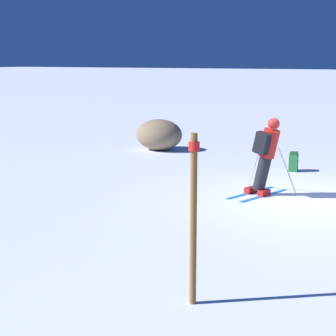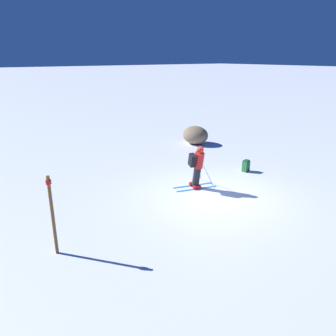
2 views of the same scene
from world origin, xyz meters
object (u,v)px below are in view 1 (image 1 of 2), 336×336
(exposed_boulder_0, at_px, (159,135))
(trail_marker, at_px, (193,213))
(skier, at_px, (266,153))
(spare_backpack, at_px, (294,162))

(exposed_boulder_0, xyz_separation_m, trail_marker, (-6.09, 9.74, 0.62))
(trail_marker, bearing_deg, skier, -79.18)
(exposed_boulder_0, distance_m, trail_marker, 11.51)
(skier, distance_m, exposed_boulder_0, 6.63)
(skier, bearing_deg, trail_marker, 117.10)
(skier, xyz_separation_m, exposed_boulder_0, (5.05, -4.27, -0.44))
(spare_backpack, height_order, exposed_boulder_0, exposed_boulder_0)
(skier, xyz_separation_m, trail_marker, (-1.05, 5.47, 0.19))
(spare_backpack, relative_size, trail_marker, 0.24)
(spare_backpack, relative_size, exposed_boulder_0, 0.33)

